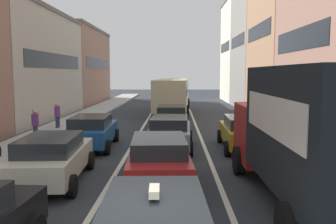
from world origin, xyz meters
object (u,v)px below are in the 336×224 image
object	(u,v)px
removalist_box_truck	(309,131)
wagon_left_lane_second	(52,157)
sedan_right_lane_behind_truck	(244,132)
pedestrian_far_sidewalk	(35,124)
sedan_left_lane_third	(92,131)
coupe_centre_lane_fourth	(172,117)
bus_mid_queue_primary	(173,93)
hatchback_centre_lane_third	(170,132)
pedestrian_near_kerb	(57,114)
sedan_centre_lane_second	(159,159)

from	to	relation	value
removalist_box_truck	wagon_left_lane_second	distance (m)	7.57
sedan_right_lane_behind_truck	pedestrian_far_sidewalk	bearing A→B (deg)	83.32
sedan_left_lane_third	coupe_centre_lane_fourth	size ratio (longest dim) A/B	1.01
sedan_right_lane_behind_truck	bus_mid_queue_primary	world-z (taller)	bus_mid_queue_primary
removalist_box_truck	hatchback_centre_lane_third	bearing A→B (deg)	27.28
hatchback_centre_lane_third	pedestrian_far_sidewalk	world-z (taller)	pedestrian_far_sidewalk
removalist_box_truck	bus_mid_queue_primary	distance (m)	21.73
pedestrian_near_kerb	pedestrian_far_sidewalk	distance (m)	3.94
coupe_centre_lane_fourth	wagon_left_lane_second	bearing A→B (deg)	161.59
sedan_left_lane_third	bus_mid_queue_primary	xyz separation A→B (m)	(3.62, 14.26, 0.96)
sedan_centre_lane_second	pedestrian_near_kerb	distance (m)	12.37
wagon_left_lane_second	sedan_left_lane_third	distance (m)	5.23
sedan_left_lane_third	wagon_left_lane_second	bearing A→B (deg)	177.71
wagon_left_lane_second	coupe_centre_lane_fourth	xyz separation A→B (m)	(3.65, 10.41, 0.00)
pedestrian_near_kerb	wagon_left_lane_second	bearing A→B (deg)	121.16
removalist_box_truck	pedestrian_far_sidewalk	distance (m)	13.28
coupe_centre_lane_fourth	removalist_box_truck	bearing A→B (deg)	-162.99
coupe_centre_lane_fourth	pedestrian_far_sidewalk	xyz separation A→B (m)	(-6.68, -3.99, 0.15)
wagon_left_lane_second	hatchback_centre_lane_third	distance (m)	6.16
sedan_centre_lane_second	pedestrian_near_kerb	bearing A→B (deg)	28.89
wagon_left_lane_second	pedestrian_near_kerb	world-z (taller)	pedestrian_near_kerb
removalist_box_truck	pedestrian_far_sidewalk	world-z (taller)	removalist_box_truck
removalist_box_truck	coupe_centre_lane_fourth	world-z (taller)	removalist_box_truck
wagon_left_lane_second	bus_mid_queue_primary	xyz separation A→B (m)	(3.65, 19.49, 0.96)
wagon_left_lane_second	sedan_left_lane_third	world-z (taller)	same
wagon_left_lane_second	pedestrian_near_kerb	size ratio (longest dim) A/B	2.65
sedan_right_lane_behind_truck	pedestrian_near_kerb	size ratio (longest dim) A/B	2.61
coupe_centre_lane_fourth	sedan_right_lane_behind_truck	xyz separation A→B (m)	(3.31, -5.36, 0.00)
sedan_left_lane_third	pedestrian_near_kerb	distance (m)	6.09
bus_mid_queue_primary	pedestrian_far_sidewalk	xyz separation A→B (m)	(-6.69, -13.07, -0.81)
sedan_centre_lane_second	sedan_right_lane_behind_truck	xyz separation A→B (m)	(3.60, 5.15, 0.00)
hatchback_centre_lane_third	removalist_box_truck	bearing A→B (deg)	-150.60
sedan_right_lane_behind_truck	pedestrian_far_sidewalk	distance (m)	10.09
bus_mid_queue_primary	sedan_left_lane_third	bearing A→B (deg)	168.64
removalist_box_truck	sedan_centre_lane_second	world-z (taller)	removalist_box_truck
pedestrian_far_sidewalk	sedan_centre_lane_second	bearing A→B (deg)	-49.60
coupe_centre_lane_fourth	sedan_centre_lane_second	bearing A→B (deg)	179.31
hatchback_centre_lane_third	sedan_left_lane_third	world-z (taller)	same
coupe_centre_lane_fourth	pedestrian_far_sidewalk	distance (m)	7.78
sedan_centre_lane_second	bus_mid_queue_primary	distance (m)	19.62
sedan_right_lane_behind_truck	pedestrian_far_sidewalk	world-z (taller)	pedestrian_far_sidewalk
pedestrian_far_sidewalk	bus_mid_queue_primary	bearing A→B (deg)	58.91
coupe_centre_lane_fourth	pedestrian_near_kerb	bearing A→B (deg)	91.30
hatchback_centre_lane_third	pedestrian_near_kerb	distance (m)	8.71
pedestrian_near_kerb	sedan_centre_lane_second	bearing A→B (deg)	136.02
removalist_box_truck	hatchback_centre_lane_third	world-z (taller)	removalist_box_truck
sedan_centre_lane_second	wagon_left_lane_second	world-z (taller)	same
hatchback_centre_lane_third	sedan_left_lane_third	distance (m)	3.59
coupe_centre_lane_fourth	bus_mid_queue_primary	distance (m)	9.13
coupe_centre_lane_fourth	pedestrian_far_sidewalk	bearing A→B (deg)	121.72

